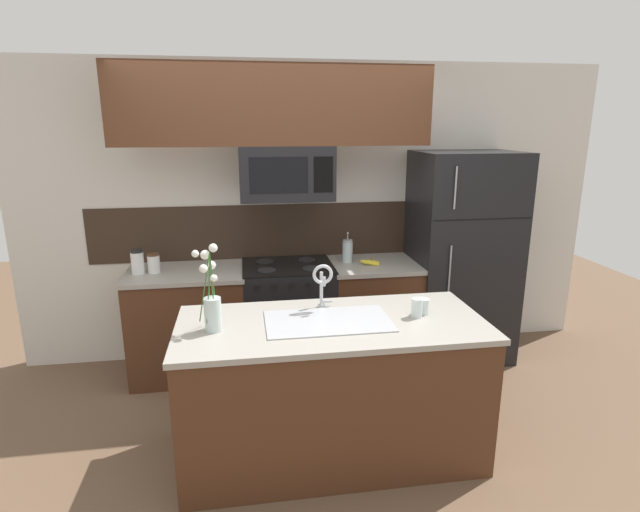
% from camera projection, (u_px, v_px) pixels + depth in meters
% --- Properties ---
extents(ground_plane, '(10.00, 10.00, 0.00)m').
position_uv_depth(ground_plane, '(301.00, 422.00, 3.58)').
color(ground_plane, brown).
extents(rear_partition, '(5.20, 0.10, 2.60)m').
position_uv_depth(rear_partition, '(316.00, 212.00, 4.52)').
color(rear_partition, silver).
rests_on(rear_partition, ground).
extents(splash_band, '(3.35, 0.01, 0.48)m').
position_uv_depth(splash_band, '(284.00, 231.00, 4.46)').
color(splash_band, '#332319').
rests_on(splash_band, rear_partition).
extents(back_counter_left, '(0.96, 0.65, 0.91)m').
position_uv_depth(back_counter_left, '(189.00, 323.00, 4.20)').
color(back_counter_left, '#4C2B19').
rests_on(back_counter_left, ground).
extents(back_counter_right, '(0.77, 0.65, 0.91)m').
position_uv_depth(back_counter_right, '(372.00, 312.00, 4.44)').
color(back_counter_right, '#4C2B19').
rests_on(back_counter_right, ground).
extents(stove_range, '(0.76, 0.64, 0.93)m').
position_uv_depth(stove_range, '(289.00, 316.00, 4.32)').
color(stove_range, black).
rests_on(stove_range, ground).
extents(microwave, '(0.74, 0.40, 0.43)m').
position_uv_depth(microwave, '(286.00, 173.00, 3.99)').
color(microwave, black).
extents(upper_cabinet_band, '(2.42, 0.34, 0.60)m').
position_uv_depth(upper_cabinet_band, '(273.00, 106.00, 3.81)').
color(upper_cabinet_band, '#4C2B19').
extents(refrigerator, '(0.87, 0.74, 1.85)m').
position_uv_depth(refrigerator, '(460.00, 257.00, 4.46)').
color(refrigerator, black).
rests_on(refrigerator, ground).
extents(storage_jar_tall, '(0.10, 0.10, 0.20)m').
position_uv_depth(storage_jar_tall, '(137.00, 262.00, 3.99)').
color(storage_jar_tall, silver).
rests_on(storage_jar_tall, back_counter_left).
extents(storage_jar_medium, '(0.10, 0.10, 0.16)m').
position_uv_depth(storage_jar_medium, '(154.00, 263.00, 4.02)').
color(storage_jar_medium, silver).
rests_on(storage_jar_medium, back_counter_left).
extents(banana_bunch, '(0.19, 0.12, 0.08)m').
position_uv_depth(banana_bunch, '(371.00, 262.00, 4.25)').
color(banana_bunch, yellow).
rests_on(banana_bunch, back_counter_right).
extents(french_press, '(0.09, 0.09, 0.27)m').
position_uv_depth(french_press, '(347.00, 251.00, 4.32)').
color(french_press, silver).
rests_on(french_press, back_counter_right).
extents(island_counter, '(1.88, 0.84, 0.91)m').
position_uv_depth(island_counter, '(331.00, 388.00, 3.15)').
color(island_counter, '#4C2B19').
rests_on(island_counter, ground).
extents(kitchen_sink, '(0.76, 0.44, 0.16)m').
position_uv_depth(kitchen_sink, '(328.00, 332.00, 3.05)').
color(kitchen_sink, '#ADAFB5').
rests_on(kitchen_sink, island_counter).
extents(sink_faucet, '(0.14, 0.14, 0.31)m').
position_uv_depth(sink_faucet, '(323.00, 280.00, 3.19)').
color(sink_faucet, '#B7BABF').
rests_on(sink_faucet, island_counter).
extents(drinking_glass, '(0.07, 0.07, 0.12)m').
position_uv_depth(drinking_glass, '(417.00, 308.00, 3.10)').
color(drinking_glass, silver).
rests_on(drinking_glass, island_counter).
extents(spare_glass, '(0.08, 0.08, 0.10)m').
position_uv_depth(spare_glass, '(423.00, 306.00, 3.15)').
color(spare_glass, silver).
rests_on(spare_glass, island_counter).
extents(flower_vase, '(0.15, 0.18, 0.50)m').
position_uv_depth(flower_vase, '(212.00, 304.00, 2.87)').
color(flower_vase, silver).
rests_on(flower_vase, island_counter).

